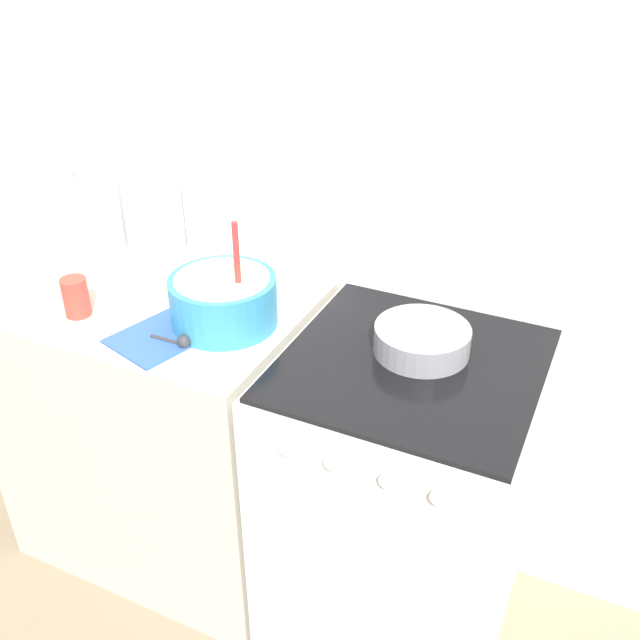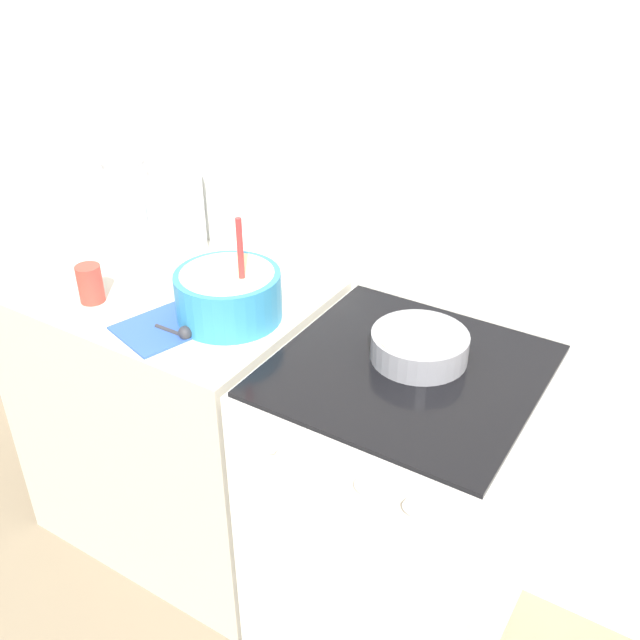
# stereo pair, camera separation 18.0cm
# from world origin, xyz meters

# --- Properties ---
(wall_back) EXTENTS (4.78, 0.05, 2.40)m
(wall_back) POSITION_xyz_m (0.00, 0.66, 1.20)
(wall_back) COLOR white
(wall_back) RESTS_ON ground_plane
(countertop_cabinet) EXTENTS (0.89, 0.63, 0.93)m
(countertop_cabinet) POSITION_xyz_m (-0.44, 0.32, 0.47)
(countertop_cabinet) COLOR beige
(countertop_cabinet) RESTS_ON ground_plane
(stove) EXTENTS (0.64, 0.65, 0.93)m
(stove) POSITION_xyz_m (0.33, 0.32, 0.47)
(stove) COLOR white
(stove) RESTS_ON ground_plane
(mixing_bowl) EXTENTS (0.28, 0.28, 0.30)m
(mixing_bowl) POSITION_xyz_m (-0.17, 0.28, 1.01)
(mixing_bowl) COLOR #338CBF
(mixing_bowl) RESTS_ON countertop_cabinet
(baking_pan) EXTENTS (0.24, 0.24, 0.07)m
(baking_pan) POSITION_xyz_m (0.34, 0.37, 0.97)
(baking_pan) COLOR gray
(baking_pan) RESTS_ON stove
(storage_jar_left) EXTENTS (0.15, 0.15, 0.26)m
(storage_jar_left) POSITION_xyz_m (-0.77, 0.53, 1.04)
(storage_jar_left) COLOR silver
(storage_jar_left) RESTS_ON countertop_cabinet
(storage_jar_middle) EXTENTS (0.17, 0.17, 0.28)m
(storage_jar_middle) POSITION_xyz_m (-0.57, 0.53, 1.05)
(storage_jar_middle) COLOR silver
(storage_jar_middle) RESTS_ON countertop_cabinet
(tin_can) EXTENTS (0.07, 0.07, 0.11)m
(tin_can) POSITION_xyz_m (-0.56, 0.15, 0.99)
(tin_can) COLOR #CC3F33
(tin_can) RESTS_ON countertop_cabinet
(recipe_page) EXTENTS (0.27, 0.34, 0.01)m
(recipe_page) POSITION_xyz_m (-0.28, 0.18, 0.94)
(recipe_page) COLOR #3359B2
(recipe_page) RESTS_ON countertop_cabinet
(measuring_spoon) EXTENTS (0.12, 0.04, 0.04)m
(measuring_spoon) POSITION_xyz_m (-0.22, 0.14, 0.95)
(measuring_spoon) COLOR #333338
(measuring_spoon) RESTS_ON countertop_cabinet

